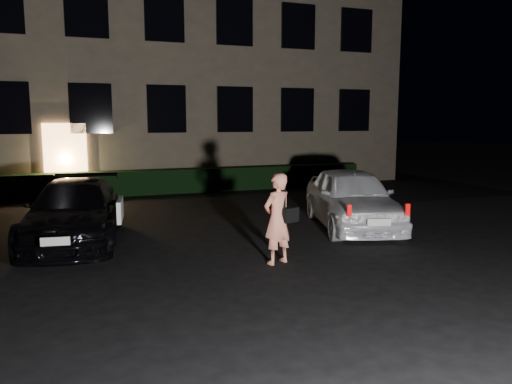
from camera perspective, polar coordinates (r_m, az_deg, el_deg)
name	(u,v)px	position (r m, az deg, el deg)	size (l,w,h in m)	color
ground	(291,279)	(8.42, 4.05, -9.92)	(80.00, 80.00, 0.00)	black
building	(148,40)	(22.76, -12.29, 16.63)	(20.00, 8.11, 12.00)	brown
hedge	(171,181)	(18.21, -9.72, 1.23)	(15.00, 0.70, 0.85)	black
sedan	(75,212)	(11.43, -19.97, -2.13)	(2.49, 4.76, 1.32)	black
hatch	(352,198)	(12.41, 10.87, -0.65)	(2.83, 4.60, 1.46)	white
man	(278,218)	(9.10, 2.49, -3.04)	(0.78, 0.59, 1.67)	#FF9372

